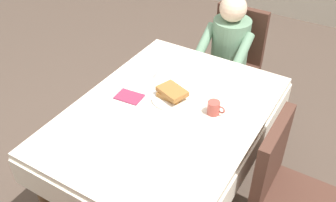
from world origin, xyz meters
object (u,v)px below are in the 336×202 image
(chair_right_side, at_px, (284,185))
(syrup_pitcher, at_px, (158,73))
(plate_breakfast, at_px, (173,98))
(knife_right_of_plate, at_px, (198,110))
(chair_diner, at_px, (234,56))
(dining_table_main, at_px, (167,123))
(diner_person, at_px, (228,49))
(spoon_near_edge, at_px, (145,131))
(breakfast_stack, at_px, (172,92))
(fork_left_of_plate, at_px, (147,91))
(cup_coffee, at_px, (214,108))

(chair_right_side, relative_size, syrup_pitcher, 11.63)
(plate_breakfast, relative_size, syrup_pitcher, 3.50)
(knife_right_of_plate, bearing_deg, chair_diner, 9.26)
(dining_table_main, bearing_deg, diner_person, 92.05)
(chair_diner, height_order, knife_right_of_plate, chair_diner)
(plate_breakfast, height_order, spoon_near_edge, plate_breakfast)
(breakfast_stack, xyz_separation_m, fork_left_of_plate, (-0.18, -0.02, -0.05))
(dining_table_main, distance_m, cup_coffee, 0.31)
(syrup_pitcher, height_order, spoon_near_edge, syrup_pitcher)
(chair_right_side, height_order, spoon_near_edge, chair_right_side)
(syrup_pitcher, bearing_deg, knife_right_of_plate, -24.06)
(diner_person, relative_size, plate_breakfast, 4.00)
(cup_coffee, xyz_separation_m, syrup_pitcher, (-0.50, 0.16, -0.01))
(diner_person, bearing_deg, breakfast_stack, 89.74)
(diner_person, distance_m, cup_coffee, 0.93)
(dining_table_main, relative_size, breakfast_stack, 7.08)
(spoon_near_edge, bearing_deg, cup_coffee, 48.40)
(diner_person, bearing_deg, fork_left_of_plate, 78.37)
(dining_table_main, bearing_deg, spoon_near_edge, -94.33)
(knife_right_of_plate, bearing_deg, dining_table_main, 123.94)
(diner_person, relative_size, chair_right_side, 1.20)
(chair_right_side, xyz_separation_m, syrup_pitcher, (-1.02, 0.29, 0.25))
(syrup_pitcher, bearing_deg, chair_diner, 76.62)
(chair_diner, relative_size, spoon_near_edge, 6.20)
(fork_left_of_plate, bearing_deg, knife_right_of_plate, -95.05)
(breakfast_stack, xyz_separation_m, spoon_near_edge, (0.02, -0.35, -0.05))
(plate_breakfast, bearing_deg, dining_table_main, -76.21)
(fork_left_of_plate, xyz_separation_m, spoon_near_edge, (0.21, -0.33, 0.00))
(plate_breakfast, height_order, knife_right_of_plate, plate_breakfast)
(dining_table_main, relative_size, fork_left_of_plate, 8.47)
(diner_person, distance_m, breakfast_stack, 0.89)
(syrup_pitcher, bearing_deg, dining_table_main, -49.86)
(dining_table_main, bearing_deg, breakfast_stack, 107.27)
(plate_breakfast, distance_m, cup_coffee, 0.29)
(chair_diner, bearing_deg, diner_person, 90.00)
(chair_diner, bearing_deg, fork_left_of_plate, 80.04)
(breakfast_stack, xyz_separation_m, knife_right_of_plate, (0.20, -0.02, -0.05))
(syrup_pitcher, relative_size, fork_left_of_plate, 0.44)
(chair_right_side, distance_m, breakfast_stack, 0.86)
(chair_diner, xyz_separation_m, breakfast_stack, (-0.00, -1.04, 0.26))
(syrup_pitcher, distance_m, fork_left_of_plate, 0.18)
(chair_right_side, relative_size, knife_right_of_plate, 4.65)
(chair_right_side, bearing_deg, plate_breakfast, -99.26)
(dining_table_main, height_order, chair_right_side, chair_right_side)
(breakfast_stack, bearing_deg, chair_diner, 89.78)
(chair_right_side, relative_size, spoon_near_edge, 6.20)
(chair_right_side, relative_size, fork_left_of_plate, 5.17)
(cup_coffee, height_order, knife_right_of_plate, cup_coffee)
(knife_right_of_plate, bearing_deg, plate_breakfast, 82.86)
(diner_person, bearing_deg, chair_right_side, 128.51)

